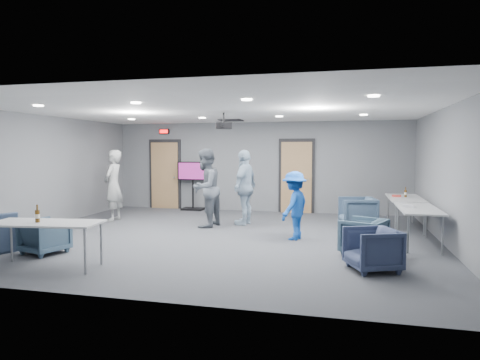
% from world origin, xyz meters
% --- Properties ---
extents(floor, '(9.00, 9.00, 0.00)m').
position_xyz_m(floor, '(0.00, 0.00, 0.00)').
color(floor, '#34363B').
rests_on(floor, ground).
extents(ceiling, '(9.00, 9.00, 0.00)m').
position_xyz_m(ceiling, '(0.00, 0.00, 2.70)').
color(ceiling, white).
rests_on(ceiling, wall_back).
extents(wall_back, '(9.00, 0.02, 2.70)m').
position_xyz_m(wall_back, '(0.00, 4.00, 1.35)').
color(wall_back, slate).
rests_on(wall_back, floor).
extents(wall_front, '(9.00, 0.02, 2.70)m').
position_xyz_m(wall_front, '(0.00, -4.00, 1.35)').
color(wall_front, slate).
rests_on(wall_front, floor).
extents(wall_left, '(0.02, 8.00, 2.70)m').
position_xyz_m(wall_left, '(-4.50, 0.00, 1.35)').
color(wall_left, slate).
rests_on(wall_left, floor).
extents(wall_right, '(0.02, 8.00, 2.70)m').
position_xyz_m(wall_right, '(4.50, 0.00, 1.35)').
color(wall_right, slate).
rests_on(wall_right, floor).
extents(door_left, '(1.06, 0.17, 2.24)m').
position_xyz_m(door_left, '(-3.00, 3.95, 1.07)').
color(door_left, black).
rests_on(door_left, wall_back).
extents(door_right, '(1.06, 0.17, 2.24)m').
position_xyz_m(door_right, '(1.20, 3.95, 1.07)').
color(door_right, black).
rests_on(door_right, wall_back).
extents(exit_sign, '(0.32, 0.08, 0.16)m').
position_xyz_m(exit_sign, '(-3.00, 3.93, 2.45)').
color(exit_sign, black).
rests_on(exit_sign, wall_back).
extents(hvac_diffuser, '(0.60, 0.60, 0.03)m').
position_xyz_m(hvac_diffuser, '(-0.50, 2.80, 2.69)').
color(hvac_diffuser, black).
rests_on(hvac_diffuser, ceiling).
extents(downlights, '(6.18, 3.78, 0.02)m').
position_xyz_m(downlights, '(0.00, 0.00, 2.68)').
color(downlights, white).
rests_on(downlights, ceiling).
extents(person_a, '(0.51, 0.72, 1.86)m').
position_xyz_m(person_a, '(-3.32, 1.35, 0.93)').
color(person_a, '#989B99').
rests_on(person_a, floor).
extents(person_b, '(0.88, 1.04, 1.89)m').
position_xyz_m(person_b, '(-0.67, 1.03, 0.95)').
color(person_b, '#535A64').
rests_on(person_b, floor).
extents(person_c, '(0.65, 1.16, 1.87)m').
position_xyz_m(person_c, '(0.17, 1.62, 0.93)').
color(person_c, '#A4BDD4').
rests_on(person_c, floor).
extents(person_d, '(0.79, 1.04, 1.42)m').
position_xyz_m(person_d, '(1.58, 0.10, 0.71)').
color(person_d, '#1A4DAB').
rests_on(person_d, floor).
extents(chair_right_a, '(0.95, 0.93, 0.74)m').
position_xyz_m(chair_right_a, '(2.90, 1.74, 0.37)').
color(chair_right_a, '#35475C').
rests_on(chair_right_a, floor).
extents(chair_right_b, '(0.93, 0.92, 0.65)m').
position_xyz_m(chair_right_b, '(2.93, -0.91, 0.33)').
color(chair_right_b, '#384F61').
rests_on(chair_right_b, floor).
extents(chair_right_c, '(0.95, 0.93, 0.66)m').
position_xyz_m(chair_right_c, '(3.02, -1.94, 0.33)').
color(chair_right_c, '#323B56').
rests_on(chair_right_c, floor).
extents(chair_front_a, '(0.84, 0.86, 0.63)m').
position_xyz_m(chair_front_a, '(-2.64, -2.18, 0.32)').
color(chair_front_a, '#395064').
rests_on(chair_front_a, floor).
extents(table_right_a, '(0.76, 1.82, 0.73)m').
position_xyz_m(table_right_a, '(4.00, 2.06, 0.69)').
color(table_right_a, '#AFB1B4').
rests_on(table_right_a, floor).
extents(table_right_b, '(0.73, 1.75, 0.73)m').
position_xyz_m(table_right_b, '(4.00, 0.16, 0.68)').
color(table_right_b, '#AFB1B4').
rests_on(table_right_b, floor).
extents(table_front_left, '(1.80, 0.93, 0.73)m').
position_xyz_m(table_front_left, '(-1.97, -3.00, 0.68)').
color(table_front_left, '#AFB1B4').
rests_on(table_front_left, floor).
extents(bottle_front, '(0.07, 0.07, 0.28)m').
position_xyz_m(bottle_front, '(-2.07, -3.05, 0.83)').
color(bottle_front, '#50320D').
rests_on(bottle_front, table_front_left).
extents(bottle_right, '(0.06, 0.06, 0.24)m').
position_xyz_m(bottle_right, '(4.02, 2.18, 0.82)').
color(bottle_right, '#50320D').
rests_on(bottle_right, table_right_a).
extents(snack_box, '(0.21, 0.14, 0.05)m').
position_xyz_m(snack_box, '(3.82, 2.17, 0.75)').
color(snack_box, '#BE382F').
rests_on(snack_box, table_right_a).
extents(wrapper, '(0.23, 0.17, 0.05)m').
position_xyz_m(wrapper, '(3.82, 0.23, 0.75)').
color(wrapper, silver).
rests_on(wrapper, table_right_b).
extents(tv_stand, '(0.98, 0.47, 1.50)m').
position_xyz_m(tv_stand, '(-1.98, 3.75, 0.85)').
color(tv_stand, black).
rests_on(tv_stand, floor).
extents(projector, '(0.42, 0.39, 0.36)m').
position_xyz_m(projector, '(-0.05, 0.49, 2.40)').
color(projector, black).
rests_on(projector, ceiling).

